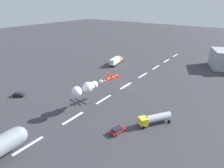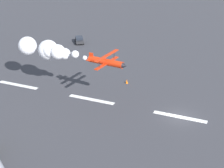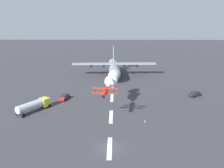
{
  "view_description": "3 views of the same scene",
  "coord_description": "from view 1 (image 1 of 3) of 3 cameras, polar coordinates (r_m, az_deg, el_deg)",
  "views": [
    {
      "loc": [
        61.62,
        37.77,
        31.94
      ],
      "look_at": [
        11.39,
        1.31,
        5.09
      ],
      "focal_mm": 31.14,
      "sensor_mm": 36.0,
      "label": 1
    },
    {
      "loc": [
        -7.69,
        44.05,
        25.18
      ],
      "look_at": [
        11.88,
        -2.25,
        2.32
      ],
      "focal_mm": 54.25,
      "sensor_mm": 36.0,
      "label": 2
    },
    {
      "loc": [
        -39.35,
        -1.04,
        24.18
      ],
      "look_at": [
        31.48,
        0.0,
        3.68
      ],
      "focal_mm": 37.23,
      "sensor_mm": 36.0,
      "label": 3
    }
  ],
  "objects": [
    {
      "name": "stunt_biplane_red",
      "position": [
        59.85,
        -6.94,
        -0.85
      ],
      "size": [
        20.21,
        6.41,
        3.3
      ],
      "color": "red"
    },
    {
      "name": "airport_staff_sedan",
      "position": [
        52.02,
        1.67,
        -13.37
      ],
      "size": [
        4.71,
        2.79,
        1.52
      ],
      "color": "#B21E23",
      "rests_on": "ground"
    },
    {
      "name": "runway_stripe_0",
      "position": [
        129.69,
        18.08,
        7.99
      ],
      "size": [
        8.0,
        0.9,
        0.01
      ],
      "primitive_type": "cube",
      "color": "white",
      "rests_on": "ground"
    },
    {
      "name": "fuel_tanker_truck",
      "position": [
        55.99,
        12.35,
        -9.86
      ],
      "size": [
        9.21,
        7.45,
        2.9
      ],
      "color": "yellow",
      "rests_on": "ground"
    },
    {
      "name": "semi_truck_orange",
      "position": [
        105.45,
        1.19,
        6.95
      ],
      "size": [
        13.31,
        5.31,
        3.7
      ],
      "color": "silver",
      "rests_on": "ground"
    },
    {
      "name": "runway_stripe_3",
      "position": [
        90.83,
        9.0,
        2.51
      ],
      "size": [
        8.0,
        0.9,
        0.01
      ],
      "primitive_type": "cube",
      "color": "white",
      "rests_on": "ground"
    },
    {
      "name": "ground_plane",
      "position": [
        79.02,
        4.09,
        -0.51
      ],
      "size": [
        440.0,
        440.0,
        0.0
      ],
      "primitive_type": "plane",
      "color": "#38383D",
      "rests_on": "ground"
    },
    {
      "name": "runway_stripe_5",
      "position": [
        68.27,
        -2.46,
        -4.52
      ],
      "size": [
        8.0,
        0.9,
        0.01
      ],
      "primitive_type": "cube",
      "color": "white",
      "rests_on": "ground"
    },
    {
      "name": "runway_stripe_6",
      "position": [
        59.18,
        -11.35,
        -9.79
      ],
      "size": [
        8.0,
        0.9,
        0.01
      ],
      "primitive_type": "cube",
      "color": "white",
      "rests_on": "ground"
    },
    {
      "name": "traffic_cone_far",
      "position": [
        74.99,
        -5.97,
        -1.63
      ],
      "size": [
        0.44,
        0.44,
        0.75
      ],
      "primitive_type": "cone",
      "color": "orange",
      "rests_on": "ground"
    },
    {
      "name": "followme_car_yellow",
      "position": [
        77.61,
        -25.74,
        -2.74
      ],
      "size": [
        3.72,
        4.45,
        1.52
      ],
      "color": "#262628",
      "rests_on": "ground"
    },
    {
      "name": "runway_stripe_1",
      "position": [
        116.36,
        15.71,
        6.58
      ],
      "size": [
        8.0,
        0.9,
        0.01
      ],
      "primitive_type": "cube",
      "color": "white",
      "rests_on": "ground"
    },
    {
      "name": "traffic_cone_near",
      "position": [
        89.06,
        2.59,
        2.61
      ],
      "size": [
        0.44,
        0.44,
        0.75
      ],
      "primitive_type": "cone",
      "color": "orange",
      "rests_on": "ground"
    },
    {
      "name": "runway_stripe_4",
      "position": [
        79.02,
        4.09,
        -0.51
      ],
      "size": [
        8.0,
        0.9,
        0.01
      ],
      "primitive_type": "cube",
      "color": "white",
      "rests_on": "ground"
    },
    {
      "name": "runway_stripe_7",
      "position": [
        52.61,
        -23.37,
        -16.27
      ],
      "size": [
        8.0,
        0.9,
        0.01
      ],
      "primitive_type": "cube",
      "color": "white",
      "rests_on": "ground"
    },
    {
      "name": "runway_stripe_2",
      "position": [
        103.36,
        12.76,
        4.81
      ],
      "size": [
        8.0,
        0.9,
        0.01
      ],
      "primitive_type": "cube",
      "color": "white",
      "rests_on": "ground"
    }
  ]
}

